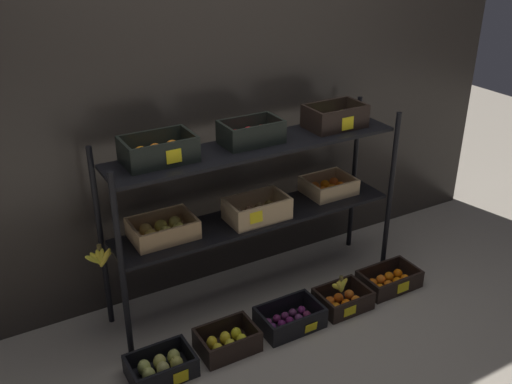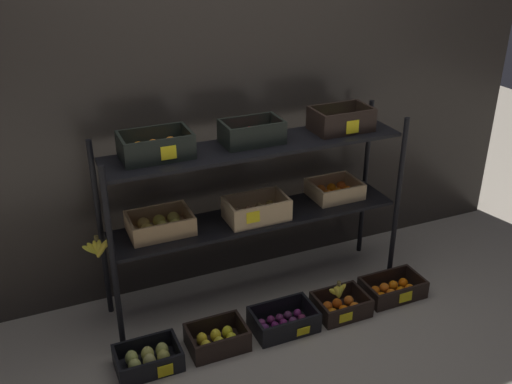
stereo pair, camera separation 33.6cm
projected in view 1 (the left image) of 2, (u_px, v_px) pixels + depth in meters
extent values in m
plane|color=gray|center=(256.00, 293.00, 3.67)|extent=(10.00, 10.00, 0.00)
cube|color=#2D2823|center=(225.00, 113.00, 3.50)|extent=(4.15, 0.12, 2.15)
cylinder|color=black|center=(122.00, 272.00, 2.90)|extent=(0.03, 0.03, 1.10)
cylinder|color=black|center=(390.00, 196.00, 3.68)|extent=(0.03, 0.03, 1.10)
cylinder|color=black|center=(101.00, 240.00, 3.18)|extent=(0.03, 0.03, 1.10)
cylinder|color=black|center=(354.00, 175.00, 3.96)|extent=(0.03, 0.03, 1.10)
cube|color=black|center=(256.00, 218.00, 3.44)|extent=(1.71, 0.33, 0.02)
cube|color=black|center=(256.00, 146.00, 3.24)|extent=(1.71, 0.33, 0.02)
cube|color=tan|center=(163.00, 236.00, 3.21)|extent=(0.35, 0.25, 0.01)
cube|color=tan|center=(171.00, 237.00, 3.10)|extent=(0.35, 0.02, 0.10)
cube|color=tan|center=(155.00, 218.00, 3.28)|extent=(0.35, 0.02, 0.10)
cube|color=tan|center=(133.00, 235.00, 3.11)|extent=(0.02, 0.22, 0.10)
cube|color=tan|center=(191.00, 220.00, 3.26)|extent=(0.02, 0.22, 0.10)
sphere|color=#E5BA4A|center=(151.00, 236.00, 3.13)|extent=(0.07, 0.07, 0.07)
sphere|color=#D3C74F|center=(166.00, 232.00, 3.16)|extent=(0.07, 0.07, 0.07)
sphere|color=#D0C34A|center=(179.00, 229.00, 3.20)|extent=(0.07, 0.07, 0.07)
sphere|color=gold|center=(146.00, 230.00, 3.19)|extent=(0.07, 0.07, 0.07)
sphere|color=gold|center=(161.00, 226.00, 3.22)|extent=(0.07, 0.07, 0.07)
sphere|color=#D6C14D|center=(175.00, 222.00, 3.26)|extent=(0.07, 0.07, 0.07)
cube|color=tan|center=(257.00, 217.00, 3.40)|extent=(0.36, 0.22, 0.01)
cube|color=tan|center=(266.00, 215.00, 3.30)|extent=(0.36, 0.02, 0.12)
cube|color=tan|center=(249.00, 201.00, 3.45)|extent=(0.36, 0.02, 0.12)
cube|color=tan|center=(231.00, 214.00, 3.30)|extent=(0.02, 0.19, 0.12)
cube|color=tan|center=(282.00, 201.00, 3.45)|extent=(0.02, 0.19, 0.12)
ellipsoid|color=brown|center=(245.00, 218.00, 3.32)|extent=(0.05, 0.05, 0.07)
ellipsoid|color=brown|center=(254.00, 215.00, 3.35)|extent=(0.05, 0.05, 0.07)
ellipsoid|color=brown|center=(265.00, 212.00, 3.38)|extent=(0.05, 0.05, 0.07)
ellipsoid|color=brown|center=(275.00, 209.00, 3.41)|extent=(0.05, 0.05, 0.07)
ellipsoid|color=brown|center=(239.00, 214.00, 3.36)|extent=(0.05, 0.05, 0.07)
ellipsoid|color=brown|center=(249.00, 211.00, 3.39)|extent=(0.05, 0.05, 0.07)
ellipsoid|color=brown|center=(259.00, 208.00, 3.43)|extent=(0.05, 0.05, 0.07)
ellipsoid|color=brown|center=(269.00, 205.00, 3.46)|extent=(0.05, 0.05, 0.07)
cube|color=yellow|center=(256.00, 217.00, 3.25)|extent=(0.08, 0.01, 0.07)
cube|color=tan|center=(328.00, 192.00, 3.72)|extent=(0.31, 0.25, 0.01)
cube|color=tan|center=(340.00, 191.00, 3.60)|extent=(0.31, 0.02, 0.09)
cube|color=tan|center=(318.00, 178.00, 3.78)|extent=(0.31, 0.02, 0.09)
cube|color=tan|center=(310.00, 189.00, 3.63)|extent=(0.02, 0.22, 0.09)
cube|color=tan|center=(347.00, 180.00, 3.76)|extent=(0.02, 0.22, 0.09)
sphere|color=orange|center=(323.00, 191.00, 3.64)|extent=(0.06, 0.06, 0.06)
sphere|color=orange|center=(332.00, 188.00, 3.67)|extent=(0.06, 0.06, 0.06)
sphere|color=orange|center=(340.00, 186.00, 3.70)|extent=(0.06, 0.06, 0.06)
sphere|color=orange|center=(315.00, 186.00, 3.70)|extent=(0.06, 0.06, 0.06)
sphere|color=orange|center=(325.00, 185.00, 3.73)|extent=(0.06, 0.06, 0.06)
sphere|color=orange|center=(334.00, 182.00, 3.76)|extent=(0.06, 0.06, 0.06)
cube|color=black|center=(159.00, 160.00, 3.02)|extent=(0.37, 0.24, 0.01)
cube|color=black|center=(166.00, 155.00, 2.91)|extent=(0.37, 0.02, 0.12)
cube|color=black|center=(151.00, 141.00, 3.08)|extent=(0.37, 0.02, 0.12)
cube|color=black|center=(125.00, 154.00, 2.91)|extent=(0.02, 0.20, 0.12)
cube|color=black|center=(190.00, 142.00, 3.07)|extent=(0.02, 0.20, 0.12)
sphere|color=orange|center=(144.00, 158.00, 2.94)|extent=(0.07, 0.07, 0.07)
sphere|color=orange|center=(160.00, 154.00, 2.98)|extent=(0.07, 0.07, 0.07)
sphere|color=orange|center=(178.00, 151.00, 3.02)|extent=(0.07, 0.07, 0.07)
sphere|color=orange|center=(141.00, 153.00, 2.99)|extent=(0.07, 0.07, 0.07)
sphere|color=orange|center=(155.00, 150.00, 3.03)|extent=(0.07, 0.07, 0.07)
sphere|color=orange|center=(172.00, 147.00, 3.07)|extent=(0.07, 0.07, 0.07)
cube|color=yellow|center=(174.00, 156.00, 2.92)|extent=(0.08, 0.01, 0.07)
cube|color=black|center=(251.00, 142.00, 3.26)|extent=(0.34, 0.21, 0.01)
cube|color=black|center=(260.00, 136.00, 3.16)|extent=(0.34, 0.02, 0.12)
cube|color=black|center=(243.00, 126.00, 3.31)|extent=(0.34, 0.02, 0.12)
cube|color=black|center=(225.00, 136.00, 3.16)|extent=(0.02, 0.17, 0.12)
cube|color=black|center=(276.00, 126.00, 3.30)|extent=(0.02, 0.17, 0.12)
sphere|color=red|center=(241.00, 138.00, 3.19)|extent=(0.07, 0.07, 0.07)
sphere|color=red|center=(254.00, 136.00, 3.22)|extent=(0.07, 0.07, 0.07)
sphere|color=red|center=(266.00, 133.00, 3.26)|extent=(0.07, 0.07, 0.07)
sphere|color=red|center=(236.00, 136.00, 3.22)|extent=(0.07, 0.07, 0.07)
sphere|color=red|center=(249.00, 133.00, 3.27)|extent=(0.07, 0.07, 0.07)
sphere|color=red|center=(262.00, 131.00, 3.30)|extent=(0.07, 0.07, 0.07)
cube|color=black|center=(334.00, 126.00, 3.50)|extent=(0.35, 0.22, 0.01)
cube|color=black|center=(346.00, 120.00, 3.39)|extent=(0.35, 0.02, 0.13)
cube|color=black|center=(325.00, 110.00, 3.55)|extent=(0.35, 0.02, 0.13)
cube|color=black|center=(312.00, 119.00, 3.39)|extent=(0.02, 0.19, 0.13)
cube|color=black|center=(357.00, 111.00, 3.54)|extent=(0.02, 0.19, 0.13)
sphere|color=#8CB737|center=(326.00, 123.00, 3.42)|extent=(0.07, 0.07, 0.07)
sphere|color=#94B039|center=(337.00, 120.00, 3.46)|extent=(0.07, 0.07, 0.07)
sphere|color=#86B73E|center=(348.00, 118.00, 3.50)|extent=(0.07, 0.07, 0.07)
sphere|color=#93C832|center=(321.00, 120.00, 3.46)|extent=(0.07, 0.07, 0.07)
sphere|color=#88B238|center=(331.00, 118.00, 3.50)|extent=(0.07, 0.07, 0.07)
sphere|color=#98B945|center=(342.00, 115.00, 3.55)|extent=(0.07, 0.07, 0.07)
cube|color=yellow|center=(348.00, 123.00, 3.39)|extent=(0.08, 0.01, 0.08)
cylinder|color=brown|center=(99.00, 247.00, 3.07)|extent=(0.02, 0.02, 0.02)
ellipsoid|color=yellow|center=(95.00, 260.00, 3.08)|extent=(0.11, 0.03, 0.09)
ellipsoid|color=yellow|center=(97.00, 259.00, 3.09)|extent=(0.09, 0.03, 0.11)
ellipsoid|color=yellow|center=(99.00, 258.00, 3.09)|extent=(0.05, 0.03, 0.12)
ellipsoid|color=yellow|center=(102.00, 258.00, 3.10)|extent=(0.05, 0.03, 0.12)
ellipsoid|color=yellow|center=(105.00, 258.00, 3.10)|extent=(0.09, 0.03, 0.11)
ellipsoid|color=yellow|center=(106.00, 256.00, 3.12)|extent=(0.11, 0.04, 0.09)
cube|color=black|center=(162.00, 373.00, 3.02)|extent=(0.34, 0.23, 0.01)
cube|color=black|center=(169.00, 378.00, 2.92)|extent=(0.34, 0.02, 0.10)
cube|color=black|center=(153.00, 353.00, 3.08)|extent=(0.34, 0.02, 0.10)
cube|color=black|center=(131.00, 376.00, 2.93)|extent=(0.02, 0.20, 0.10)
cube|color=black|center=(190.00, 354.00, 3.07)|extent=(0.02, 0.20, 0.10)
ellipsoid|color=#BBC05D|center=(149.00, 375.00, 2.94)|extent=(0.07, 0.07, 0.09)
ellipsoid|color=tan|center=(163.00, 369.00, 2.98)|extent=(0.07, 0.07, 0.09)
ellipsoid|color=#BAB34C|center=(177.00, 364.00, 3.01)|extent=(0.07, 0.07, 0.09)
ellipsoid|color=#BAC35D|center=(144.00, 368.00, 2.99)|extent=(0.07, 0.07, 0.09)
ellipsoid|color=tan|center=(160.00, 362.00, 3.03)|extent=(0.07, 0.07, 0.09)
ellipsoid|color=#ADAF52|center=(174.00, 357.00, 3.06)|extent=(0.07, 0.07, 0.09)
cube|color=yellow|center=(181.00, 377.00, 2.94)|extent=(0.08, 0.01, 0.07)
cube|color=black|center=(228.00, 348.00, 3.20)|extent=(0.32, 0.23, 0.01)
cube|color=black|center=(236.00, 350.00, 3.09)|extent=(0.32, 0.02, 0.11)
cube|color=black|center=(219.00, 328.00, 3.26)|extent=(0.32, 0.02, 0.11)
cube|color=black|center=(202.00, 348.00, 3.10)|extent=(0.02, 0.20, 0.11)
cube|color=black|center=(252.00, 330.00, 3.24)|extent=(0.02, 0.20, 0.11)
ellipsoid|color=yellow|center=(218.00, 350.00, 3.12)|extent=(0.06, 0.06, 0.08)
ellipsoid|color=yellow|center=(230.00, 345.00, 3.15)|extent=(0.06, 0.06, 0.08)
ellipsoid|color=yellow|center=(242.00, 340.00, 3.19)|extent=(0.06, 0.06, 0.08)
ellipsoid|color=yellow|center=(212.00, 343.00, 3.17)|extent=(0.06, 0.06, 0.08)
ellipsoid|color=yellow|center=(225.00, 338.00, 3.21)|extent=(0.06, 0.06, 0.08)
ellipsoid|color=yellow|center=(236.00, 334.00, 3.24)|extent=(0.06, 0.06, 0.08)
cube|color=black|center=(290.00, 325.00, 3.38)|extent=(0.37, 0.24, 0.01)
cube|color=black|center=(301.00, 327.00, 3.26)|extent=(0.37, 0.02, 0.11)
cube|color=black|center=(280.00, 306.00, 3.44)|extent=(0.37, 0.02, 0.11)
cube|color=black|center=(264.00, 326.00, 3.27)|extent=(0.02, 0.21, 0.11)
cube|color=black|center=(315.00, 307.00, 3.43)|extent=(0.02, 0.21, 0.11)
sphere|color=#64215A|center=(277.00, 333.00, 3.27)|extent=(0.05, 0.05, 0.05)
sphere|color=#651E4F|center=(286.00, 329.00, 3.30)|extent=(0.05, 0.05, 0.05)
sphere|color=#6A2453|center=(295.00, 326.00, 3.32)|extent=(0.05, 0.05, 0.05)
sphere|color=#5C2254|center=(303.00, 323.00, 3.35)|extent=(0.05, 0.05, 0.05)
sphere|color=#552156|center=(311.00, 320.00, 3.37)|extent=(0.05, 0.05, 0.05)
sphere|color=#59255B|center=(272.00, 327.00, 3.32)|extent=(0.05, 0.05, 0.05)
sphere|color=#5B174F|center=(282.00, 324.00, 3.34)|extent=(0.05, 0.05, 0.05)
sphere|color=#631A4F|center=(290.00, 321.00, 3.37)|extent=(0.05, 0.05, 0.05)
sphere|color=#5F2E58|center=(299.00, 318.00, 3.39)|extent=(0.05, 0.05, 0.05)
sphere|color=#692245|center=(307.00, 315.00, 3.42)|extent=(0.05, 0.05, 0.05)
sphere|color=#692858|center=(268.00, 322.00, 3.35)|extent=(0.05, 0.05, 0.05)
sphere|color=#641D4A|center=(277.00, 318.00, 3.38)|extent=(0.05, 0.05, 0.05)
sphere|color=#5D224B|center=(285.00, 316.00, 3.41)|extent=(0.05, 0.05, 0.05)
sphere|color=#59294D|center=(293.00, 313.00, 3.43)|extent=(0.05, 0.05, 0.05)
sphere|color=#6C1F5B|center=(301.00, 310.00, 3.46)|extent=(0.05, 0.05, 0.05)
cube|color=yellow|center=(311.00, 328.00, 3.29)|extent=(0.08, 0.01, 0.06)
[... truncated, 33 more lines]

